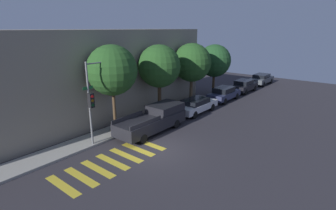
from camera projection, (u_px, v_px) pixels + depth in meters
The scene contains 14 objects.
ground_plane at pixel (154, 150), 16.20m from camera, with size 60.00×60.00×0.00m, color #2D2B30.
sidewalk at pixel (111, 133), 18.70m from camera, with size 26.00×1.90×0.14m, color gray.
building_row at pixel (72, 77), 20.34m from camera, with size 26.00×6.00×7.14m, color gray.
crosswalk at pixel (112, 162), 14.76m from camera, with size 6.49×2.60×0.00m.
traffic_light_pole at pixel (96, 91), 16.13m from camera, with size 2.54×0.56×5.36m.
pickup_truck at pixel (154, 119), 19.00m from camera, with size 5.73×2.02×1.76m.
sedan_near_corner at pixel (196, 105), 23.15m from camera, with size 4.64×1.82×1.27m.
sedan_middle at pixel (224, 93), 27.05m from camera, with size 4.30×1.76×1.41m.
sedan_far_end at pixel (244, 86), 30.74m from camera, with size 4.27×1.79×1.41m.
sedan_tail_of_row at pixel (261, 79), 34.96m from camera, with size 4.58×1.83×1.36m.
tree_near_corner at pixel (112, 70), 17.78m from camera, with size 3.48×3.48×6.23m.
tree_midblock at pixel (159, 66), 21.49m from camera, with size 3.53×3.53×6.00m.
tree_far_end at pixel (192, 63), 25.08m from camera, with size 3.69×3.69×5.91m.
tree_behind_truck at pixel (215, 61), 28.41m from camera, with size 3.52×3.52×5.59m.
Camera 1 is at (-10.89, -10.00, 7.25)m, focal length 28.00 mm.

